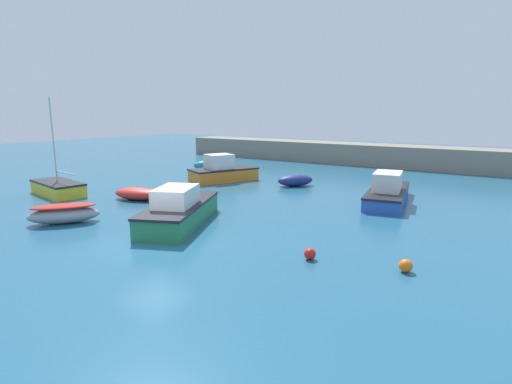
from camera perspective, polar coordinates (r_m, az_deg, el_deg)
The scene contains 12 objects.
ground_plane at distance 17.02m, azimuth -14.45°, elevation -7.28°, with size 120.00×120.00×0.20m, color #235B7A.
harbor_breakwater at distance 41.79m, azimuth 16.62°, elevation 5.13°, with size 44.42×3.73×2.05m, color gray.
motorboat_grey_hull at distance 19.15m, azimuth -10.94°, elevation -2.55°, with size 4.49×6.41×1.86m.
rowboat_blue_near at distance 25.23m, azimuth -16.43°, elevation -0.23°, with size 3.44×2.28×0.73m.
rowboat_white_midwater at distance 28.75m, azimuth 5.63°, elevation 1.66°, with size 2.62×2.78×0.82m.
dinghy_near_pier at distance 36.86m, azimuth -7.26°, elevation 3.79°, with size 2.32×2.03×0.84m.
cabin_cruiser_white at distance 24.60m, azimuth 18.26°, elevation 0.04°, with size 3.09×6.77×1.84m.
rowboat_with_red_cover at distance 21.19m, azimuth -25.76°, elevation -2.78°, with size 2.91×3.28×0.93m.
motorboat_with_cabin at distance 30.84m, azimuth -4.81°, elevation 2.96°, with size 4.15×5.58×2.07m.
sailboat_tall_mast at distance 28.51m, azimuth -26.44°, elevation 0.54°, with size 4.86×2.58×6.13m.
mooring_buoy_red at distance 14.68m, azimuth 7.71°, elevation -8.75°, with size 0.43×0.43×0.43m, color red.
mooring_buoy_orange at distance 14.36m, azimuth 20.61°, elevation -9.84°, with size 0.44×0.44×0.44m, color orange.
Camera 1 is at (12.14, -10.66, 5.24)m, focal length 28.00 mm.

